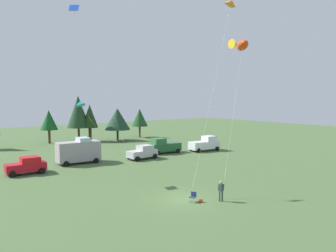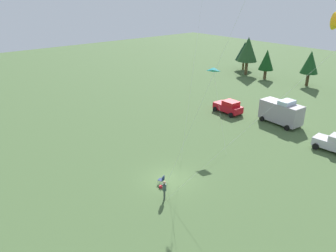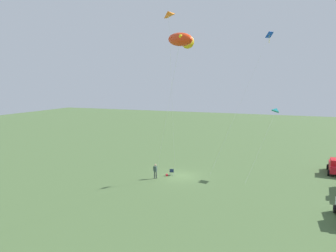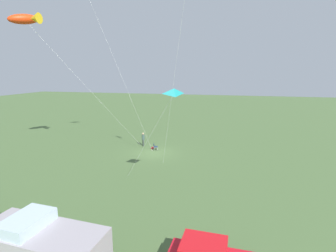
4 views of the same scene
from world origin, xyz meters
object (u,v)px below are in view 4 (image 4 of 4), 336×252
Objects in this scene: kite_delta_teal at (174,92)px; kite_large_fish at (26,19)px; person_kite_flyer at (143,138)px; folding_chair at (155,146)px; backpack_on_grass at (153,148)px.

kite_large_fish is at bearing -20.29° from kite_delta_teal.
folding_chair is (-1.93, 1.29, -0.53)m from person_kite_flyer.
person_kite_flyer is at bearing -146.01° from kite_large_fish.
kite_large_fish is (9.79, 6.60, 13.39)m from person_kite_flyer.
backpack_on_grass is at bearing -73.78° from person_kite_flyer.
backpack_on_grass is 15.20m from kite_delta_teal.
kite_delta_teal is (-5.34, 11.91, 7.79)m from backpack_on_grass.
kite_large_fish is at bearing -178.75° from folding_chair.
folding_chair is 18.96m from kite_large_fish.
kite_large_fish reaches higher than folding_chair.
kite_delta_teal reaches higher than folding_chair.
folding_chair is 0.05× the size of kite_large_fish.
backpack_on_grass is 0.02× the size of kite_large_fish.
kite_delta_teal is at bearing -106.19° from person_kite_flyer.
kite_large_fish is at bearing 169.64° from person_kite_flyer.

